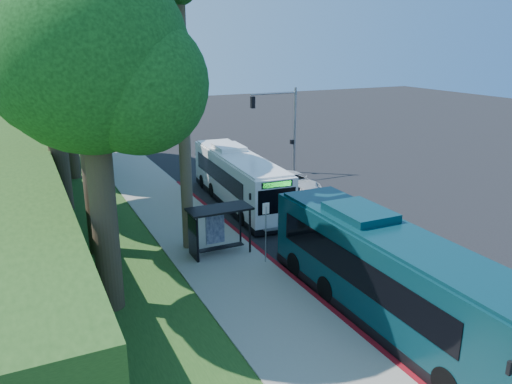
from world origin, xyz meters
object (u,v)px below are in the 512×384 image
bus_shelter (214,222)px  white_bus (238,178)px  pickup (294,182)px  teal_bus (390,275)px

bus_shelter → white_bus: (4.51, 7.19, -0.02)m
white_bus → pickup: white_bus is taller
teal_bus → pickup: bearing=72.7°
white_bus → pickup: 5.00m
white_bus → teal_bus: 16.02m
pickup → bus_shelter: bearing=-145.4°
white_bus → pickup: bearing=14.3°
bus_shelter → teal_bus: size_ratio=0.24×
pickup → white_bus: bearing=-175.7°
white_bus → teal_bus: (-0.67, -16.00, 0.18)m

